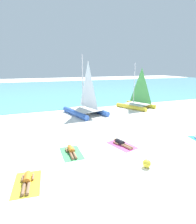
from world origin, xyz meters
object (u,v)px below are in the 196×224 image
sailboat_yellow (137,101)px  sailboat_blue (86,106)px  sunbather_leftmost (27,180)px  sunbather_center_left (71,151)px  towel_center_right (122,145)px  sunbather_center_right (121,143)px  towel_center_left (71,153)px  beach_ball (147,163)px  towel_leftmost (27,184)px

sailboat_yellow → sailboat_blue: sailboat_blue is taller
sunbather_leftmost → sunbather_center_left: bearing=47.8°
towel_center_right → sunbather_center_right: 0.14m
towel_center_left → beach_ball: size_ratio=4.55×
sailboat_yellow → sunbather_leftmost: size_ratio=3.32×
towel_leftmost → towel_center_left: (2.44, 2.12, 0.00)m
sailboat_yellow → towel_center_right: bearing=-151.4°
sailboat_blue → towel_center_left: size_ratio=3.16×
towel_center_right → sunbather_center_right: size_ratio=1.23×
towel_center_left → sunbather_center_right: (3.23, 0.01, 0.13)m
sunbather_leftmost → beach_ball: 5.61m
sailboat_yellow → sunbather_center_right: (-6.85, -8.94, -0.65)m
towel_leftmost → towel_center_left: bearing=41.0°
towel_center_right → sunbather_center_right: sunbather_center_right is taller
sunbather_center_left → beach_ball: size_ratio=3.74×
sunbather_center_right → beach_ball: size_ratio=3.71×
towel_center_left → beach_ball: bearing=-42.3°
towel_center_left → towel_leftmost: bearing=-139.0°
sunbather_leftmost → towel_center_right: 6.03m
sailboat_yellow → sunbather_center_right: sailboat_yellow is taller
sunbather_leftmost → sailboat_yellow: bearing=48.0°
sunbather_center_left → sailboat_blue: bearing=68.1°
sunbather_center_right → beach_ball: (-0.11, -2.85, 0.08)m
sunbather_center_left → sailboat_yellow: bearing=42.7°
sailboat_blue → sunbather_center_right: 8.28m
sunbather_center_left → sunbather_center_right: size_ratio=1.01×
sailboat_blue → sunbather_leftmost: 11.92m
towel_leftmost → sunbather_leftmost: sunbather_leftmost is taller
sailboat_yellow → sunbather_leftmost: sailboat_yellow is taller
sailboat_yellow → towel_center_left: 13.50m
sunbather_center_left → sunbather_center_right: bearing=0.3°
sailboat_yellow → beach_ball: sailboat_yellow is taller
sunbather_leftmost → beach_ball: size_ratio=3.75×
sailboat_blue → beach_ball: size_ratio=14.35×
towel_center_left → sunbather_center_left: sunbather_center_left is taller
sailboat_blue → towel_center_left: (-3.52, -8.25, -0.89)m
towel_center_right → sailboat_blue: bearing=88.2°
towel_center_left → towel_center_right: 3.25m
sunbather_leftmost → towel_center_right: (5.68, 2.00, -0.13)m
sunbather_leftmost → towel_center_left: (2.43, 2.06, -0.13)m
towel_center_right → sunbather_center_left: bearing=177.8°
sailboat_yellow → towel_center_right: size_ratio=2.74×
sunbather_leftmost → towel_center_left: size_ratio=0.83×
sunbather_leftmost → towel_center_right: bearing=26.0°
towel_leftmost → sunbather_center_right: 6.06m
sailboat_yellow → sunbather_leftmost: 16.67m
sunbather_center_left → sunbather_leftmost: bearing=-137.5°
sailboat_blue → towel_center_right: size_ratio=3.16×
sunbather_leftmost → towel_center_left: sunbather_leftmost is taller
sailboat_blue → sunbather_center_right: sailboat_blue is taller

